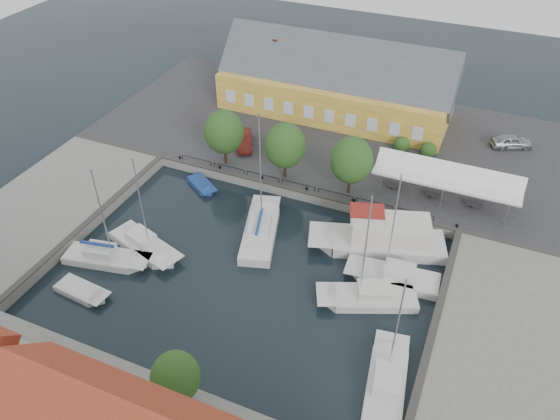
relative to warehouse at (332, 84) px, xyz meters
name	(u,v)px	position (x,y,z in m)	size (l,w,h in m)	color
ground	(254,261)	(2.60, -28.36, -4.43)	(140.00, 140.00, 0.00)	black
north_quay	(336,136)	(2.60, -5.36, -3.93)	(56.00, 26.00, 1.00)	#2D2D30
west_quay	(44,210)	(-19.40, -30.36, -3.93)	(12.00, 24.00, 1.00)	slate
east_quay	(511,354)	(24.60, -30.36, -3.93)	(12.00, 24.00, 1.00)	slate
quay_edge_fittings	(275,221)	(2.62, -23.61, -3.37)	(56.00, 24.72, 0.40)	#383533
warehouse	(332,84)	(0.00, 0.00, 0.00)	(28.56, 14.00, 9.55)	#C1882F
tent_canopy	(447,178)	(16.60, -13.86, -0.74)	(14.00, 4.00, 2.83)	white
quay_trees	(285,145)	(0.60, -16.36, 0.45)	(18.20, 4.20, 6.30)	black
car_silver	(512,141)	(21.96, -0.69, -2.65)	(1.84, 4.57, 1.56)	#A0A1A7
car_red	(245,140)	(-6.05, -12.42, -2.65)	(1.66, 4.75, 1.57)	#5E1B15
center_sailboat	(260,232)	(1.66, -24.87, -4.06)	(5.44, 9.84, 13.04)	silver
trawler	(382,239)	(12.64, -22.05, -3.41)	(12.91, 7.23, 5.00)	silver
east_boat_a	(394,278)	(14.76, -25.78, -4.17)	(8.28, 3.32, 11.48)	silver
east_boat_b	(369,299)	(13.43, -28.91, -4.17)	(8.64, 5.67, 11.37)	silver
east_boat_c	(386,384)	(16.76, -36.35, -4.17)	(3.69, 8.49, 10.58)	silver
west_boat_c	(145,246)	(-7.32, -30.80, -4.17)	(8.26, 4.82, 10.82)	silver
west_boat_d	(106,259)	(-9.58, -33.59, -4.16)	(8.17, 3.87, 10.67)	silver
launch_sw	(82,292)	(-8.96, -37.58, -4.34)	(5.10, 2.29, 0.98)	silver
launch_nw	(202,186)	(-7.40, -20.15, -4.34)	(4.36, 3.67, 0.88)	navy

